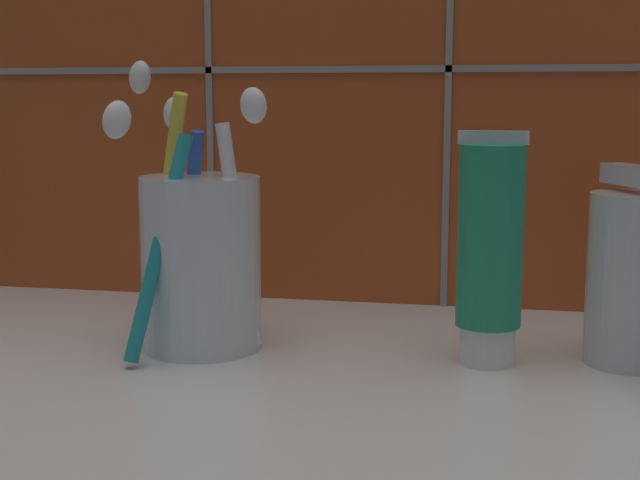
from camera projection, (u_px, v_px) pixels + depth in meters
sink_counter at (390, 400)px, 50.26cm from camera, size 73.97×39.87×2.00cm
toothbrush_cup at (199, 257)px, 56.38cm from camera, size 11.09×11.49×18.47cm
toothpaste_tube at (490, 250)px, 52.76cm from camera, size 4.08×3.89×13.98cm
sink_faucet at (639, 272)px, 52.32cm from camera, size 6.74×10.56×11.93cm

